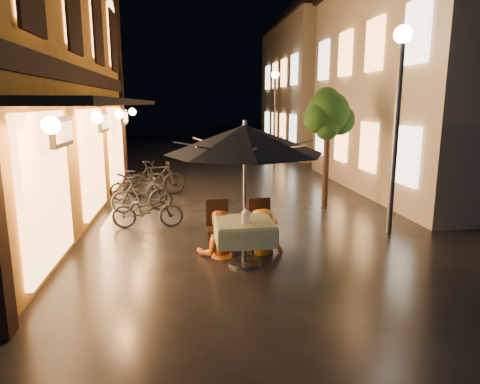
{
  "coord_description": "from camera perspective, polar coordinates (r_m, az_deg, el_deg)",
  "views": [
    {
      "loc": [
        -1.29,
        -6.33,
        2.72
      ],
      "look_at": [
        -0.32,
        1.18,
        1.15
      ],
      "focal_mm": 32.0,
      "sensor_mm": 36.0,
      "label": 1
    }
  ],
  "objects": [
    {
      "name": "cafe_chair_right",
      "position": [
        8.07,
        2.7,
        -3.99
      ],
      "size": [
        0.42,
        0.42,
        0.97
      ],
      "color": "black",
      "rests_on": "ground"
    },
    {
      "name": "bicycle_0",
      "position": [
        9.72,
        -12.23,
        -2.31
      ],
      "size": [
        1.57,
        0.57,
        0.82
      ],
      "primitive_type": "imported",
      "rotation": [
        0.0,
        0.0,
        1.56
      ],
      "color": "black",
      "rests_on": "ground"
    },
    {
      "name": "bicycle_2",
      "position": [
        12.47,
        -13.63,
        0.68
      ],
      "size": [
        1.61,
        0.77,
        0.81
      ],
      "primitive_type": "imported",
      "rotation": [
        0.0,
        0.0,
        1.42
      ],
      "color": "black",
      "rests_on": "ground"
    },
    {
      "name": "person_yellow",
      "position": [
        7.82,
        3.01,
        -2.46
      ],
      "size": [
        1.13,
        0.77,
        1.61
      ],
      "primitive_type": "imported",
      "rotation": [
        0.0,
        0.0,
        3.32
      ],
      "color": "orange",
      "rests_on": "ground"
    },
    {
      "name": "patio_umbrella",
      "position": [
        7.0,
        0.63,
        7.03
      ],
      "size": [
        2.64,
        2.64,
        2.46
      ],
      "color": "#59595E",
      "rests_on": "ground"
    },
    {
      "name": "east_building_near",
      "position": [
        15.56,
        27.78,
        12.94
      ],
      "size": [
        7.3,
        9.3,
        6.8
      ],
      "color": "tan",
      "rests_on": "ground"
    },
    {
      "name": "bicycle_1",
      "position": [
        11.11,
        -13.0,
        -0.33
      ],
      "size": [
        1.58,
        0.66,
        0.92
      ],
      "primitive_type": "imported",
      "rotation": [
        0.0,
        0.0,
        1.72
      ],
      "color": "black",
      "rests_on": "ground"
    },
    {
      "name": "table_lantern",
      "position": [
        7.05,
        0.79,
        -3.1
      ],
      "size": [
        0.16,
        0.16,
        0.25
      ],
      "color": "white",
      "rests_on": "cafe_table"
    },
    {
      "name": "bicycle_3",
      "position": [
        13.06,
        -11.14,
        1.82
      ],
      "size": [
        1.82,
        0.85,
        1.06
      ],
      "primitive_type": "imported",
      "rotation": [
        0.0,
        0.0,
        1.78
      ],
      "color": "black",
      "rests_on": "ground"
    },
    {
      "name": "person_orange",
      "position": [
        7.71,
        -2.98,
        -2.6
      ],
      "size": [
        0.81,
        0.64,
        1.63
      ],
      "primitive_type": "imported",
      "rotation": [
        0.0,
        0.0,
        3.17
      ],
      "color": "orange",
      "rests_on": "ground"
    },
    {
      "name": "bicycle_4",
      "position": [
        13.6,
        -13.51,
        1.9
      ],
      "size": [
        1.85,
        0.73,
        0.96
      ],
      "primitive_type": "imported",
      "rotation": [
        0.0,
        0.0,
        1.52
      ],
      "color": "black",
      "rests_on": "ground"
    },
    {
      "name": "cafe_chair_left",
      "position": [
        7.97,
        -2.99,
        -4.19
      ],
      "size": [
        0.42,
        0.42,
        0.97
      ],
      "color": "black",
      "rests_on": "ground"
    },
    {
      "name": "streetlamp_near",
      "position": [
        9.37,
        20.39,
        12.2
      ],
      "size": [
        0.36,
        0.36,
        4.23
      ],
      "color": "#59595E",
      "rests_on": "ground"
    },
    {
      "name": "east_building_far",
      "position": [
        25.88,
        12.85,
        13.51
      ],
      "size": [
        7.3,
        10.3,
        7.3
      ],
      "color": "tan",
      "rests_on": "ground"
    },
    {
      "name": "cafe_table",
      "position": [
        7.3,
        0.61,
        -5.28
      ],
      "size": [
        0.99,
        0.99,
        0.78
      ],
      "color": "#59595E",
      "rests_on": "ground"
    },
    {
      "name": "ground",
      "position": [
        7.01,
        3.94,
        -11.15
      ],
      "size": [
        90.0,
        90.0,
        0.0
      ],
      "primitive_type": "plane",
      "color": "black",
      "rests_on": "ground"
    },
    {
      "name": "street_tree",
      "position": [
        11.46,
        11.7,
        9.97
      ],
      "size": [
        1.43,
        1.2,
        3.15
      ],
      "color": "black",
      "rests_on": "ground"
    },
    {
      "name": "streetlamp_far",
      "position": [
        20.78,
        4.68,
        12.22
      ],
      "size": [
        0.36,
        0.36,
        4.23
      ],
      "color": "#59595E",
      "rests_on": "ground"
    }
  ]
}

